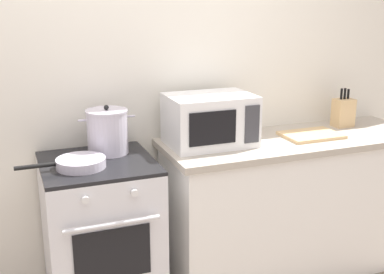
{
  "coord_description": "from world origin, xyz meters",
  "views": [
    {
      "loc": [
        -0.78,
        -1.92,
        1.77
      ],
      "look_at": [
        0.2,
        0.6,
        1.0
      ],
      "focal_mm": 46.05,
      "sensor_mm": 36.0,
      "label": 1
    }
  ],
  "objects_px": {
    "frying_pan": "(80,163)",
    "cutting_board": "(311,135)",
    "microwave": "(210,120)",
    "knife_block": "(343,112)",
    "stove": "(102,239)",
    "stock_pot": "(107,131)"
  },
  "relations": [
    {
      "from": "cutting_board",
      "to": "knife_block",
      "type": "relative_size",
      "value": 1.37
    },
    {
      "from": "cutting_board",
      "to": "knife_block",
      "type": "distance_m",
      "value": 0.38
    },
    {
      "from": "frying_pan",
      "to": "knife_block",
      "type": "distance_m",
      "value": 1.82
    },
    {
      "from": "microwave",
      "to": "knife_block",
      "type": "distance_m",
      "value": 1.01
    },
    {
      "from": "cutting_board",
      "to": "frying_pan",
      "type": "bearing_deg",
      "value": -177.33
    },
    {
      "from": "stove",
      "to": "frying_pan",
      "type": "height_order",
      "value": "frying_pan"
    },
    {
      "from": "frying_pan",
      "to": "cutting_board",
      "type": "distance_m",
      "value": 1.46
    },
    {
      "from": "frying_pan",
      "to": "cutting_board",
      "type": "height_order",
      "value": "frying_pan"
    },
    {
      "from": "knife_block",
      "to": "cutting_board",
      "type": "bearing_deg",
      "value": -157.91
    },
    {
      "from": "stove",
      "to": "stock_pot",
      "type": "height_order",
      "value": "stock_pot"
    },
    {
      "from": "stock_pot",
      "to": "frying_pan",
      "type": "relative_size",
      "value": 0.7
    },
    {
      "from": "stove",
      "to": "microwave",
      "type": "bearing_deg",
      "value": 6.55
    },
    {
      "from": "knife_block",
      "to": "stove",
      "type": "bearing_deg",
      "value": -175.25
    },
    {
      "from": "stock_pot",
      "to": "cutting_board",
      "type": "height_order",
      "value": "stock_pot"
    },
    {
      "from": "stove",
      "to": "knife_block",
      "type": "xyz_separation_m",
      "value": [
        1.7,
        0.14,
        0.56
      ]
    },
    {
      "from": "stock_pot",
      "to": "knife_block",
      "type": "distance_m",
      "value": 1.61
    },
    {
      "from": "stove",
      "to": "microwave",
      "type": "distance_m",
      "value": 0.92
    },
    {
      "from": "frying_pan",
      "to": "stove",
      "type": "bearing_deg",
      "value": 33.05
    },
    {
      "from": "frying_pan",
      "to": "microwave",
      "type": "relative_size",
      "value": 0.91
    },
    {
      "from": "stove",
      "to": "knife_block",
      "type": "height_order",
      "value": "knife_block"
    },
    {
      "from": "stove",
      "to": "microwave",
      "type": "height_order",
      "value": "microwave"
    },
    {
      "from": "stove",
      "to": "cutting_board",
      "type": "xyz_separation_m",
      "value": [
        1.35,
        0.0,
        0.47
      ]
    }
  ]
}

